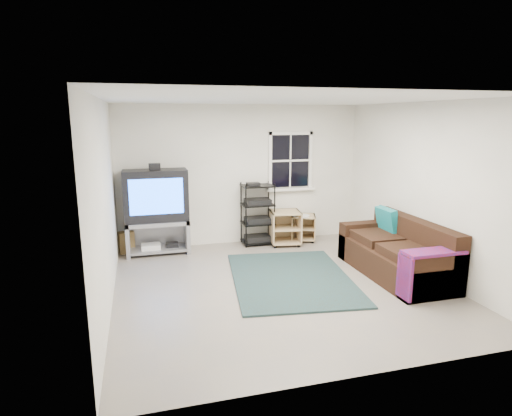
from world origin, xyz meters
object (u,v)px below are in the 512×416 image
object	(u,v)px
side_table_right	(303,226)
sofa	(398,254)
tv_unit	(156,205)
av_rack	(258,218)
side_table_left	(285,226)

from	to	relation	value
side_table_right	sofa	world-z (taller)	sofa
tv_unit	side_table_right	size ratio (longest dim) A/B	2.75
tv_unit	sofa	bearing A→B (deg)	-30.86
side_table_right	sofa	xyz separation A→B (m)	(0.70, -2.14, 0.03)
av_rack	side_table_left	distance (m)	0.54
tv_unit	sofa	distance (m)	4.08
tv_unit	sofa	size ratio (longest dim) A/B	0.78
av_rack	sofa	bearing A→B (deg)	-52.77
tv_unit	side_table_right	xyz separation A→B (m)	(2.77, 0.07, -0.58)
tv_unit	sofa	xyz separation A→B (m)	(3.47, -2.08, -0.55)
av_rack	side_table_right	bearing A→B (deg)	0.54
side_table_right	av_rack	bearing A→B (deg)	-179.46
tv_unit	side_table_right	world-z (taller)	tv_unit
av_rack	sofa	xyz separation A→B (m)	(1.62, -2.14, -0.18)
side_table_left	tv_unit	bearing A→B (deg)	178.43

